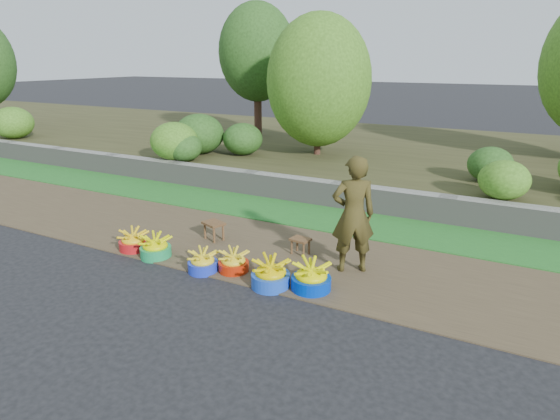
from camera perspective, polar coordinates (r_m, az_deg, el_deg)
The scene contains 14 objects.
ground_plane at distance 6.80m, azimuth -5.27°, elevation -9.03°, with size 120.00×120.00×0.00m, color black.
dirt_shoulder at distance 7.77m, azimuth -0.29°, elevation -5.28°, with size 80.00×2.50×0.02m, color #4D3F2A.
grass_verge at distance 9.46m, azimuth 5.36°, elevation -0.95°, with size 80.00×1.50×0.04m, color #256F25.
retaining_wall at distance 10.14m, azimuth 7.23°, elevation 1.80°, with size 80.00×0.35×0.55m, color gray.
earth_bank at distance 14.73m, azimuth 13.99°, elevation 6.40°, with size 80.00×10.00×0.50m, color #3B3A1D.
basin_a at distance 8.22m, azimuth -17.43°, elevation -3.67°, with size 0.48×0.48×0.36m.
basin_b at distance 7.84m, azimuth -14.95°, elevation -4.45°, with size 0.50×0.50×0.37m.
basin_c at distance 7.19m, azimuth -9.40°, elevation -6.31°, with size 0.45×0.45×0.34m.
basin_d at distance 7.12m, azimuth -5.69°, elevation -6.38°, with size 0.46×0.46×0.34m.
basin_e at distance 6.64m, azimuth -1.15°, elevation -7.88°, with size 0.55×0.55×0.41m.
basin_f at distance 6.55m, azimuth 3.82°, elevation -8.27°, with size 0.56×0.56×0.41m.
stool_left at distance 8.31m, azimuth -8.08°, elevation -1.90°, with size 0.44×0.39×0.32m.
stool_right at distance 7.64m, azimuth 2.51°, elevation -3.87°, with size 0.34×0.28×0.27m.
vendor_woman at distance 6.92m, azimuth 8.92°, elevation -0.57°, with size 0.64×0.42×1.76m, color black.
Camera 1 is at (3.33, -5.06, 3.08)m, focal length 30.00 mm.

